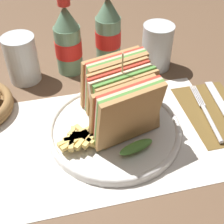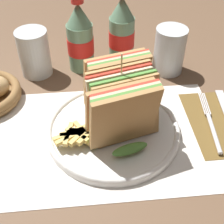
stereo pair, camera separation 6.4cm
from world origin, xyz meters
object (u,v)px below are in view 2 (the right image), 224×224
coke_bottle_near (80,39)px  coke_bottle_far (122,32)px  fork (212,126)px  glass_far (34,53)px  club_sandwich (121,100)px  glass_near (169,50)px  plate_main (113,129)px

coke_bottle_near → coke_bottle_far: (0.11, 0.03, 0.00)m
fork → glass_far: 0.46m
coke_bottle_near → glass_far: 0.12m
club_sandwich → glass_near: bearing=54.4°
coke_bottle_far → glass_near: (0.11, -0.06, -0.03)m
coke_bottle_near → glass_near: coke_bottle_near is taller
coke_bottle_near → glass_near: (0.22, -0.03, -0.03)m
club_sandwich → plate_main: bearing=-156.3°
club_sandwich → fork: 0.21m
coke_bottle_far → plate_main: bearing=-100.3°
plate_main → glass_far: bearing=126.4°
plate_main → glass_near: 0.27m
club_sandwich → coke_bottle_far: (0.03, 0.27, 0.00)m
plate_main → glass_near: glass_near is taller
coke_bottle_far → glass_near: coke_bottle_far is taller
glass_near → club_sandwich: bearing=-125.6°
fork → glass_near: 0.23m
glass_near → fork: bearing=-79.0°
plate_main → fork: (0.21, -0.01, -0.00)m
coke_bottle_far → glass_near: size_ratio=1.67×
fork → glass_near: size_ratio=1.57×
club_sandwich → coke_bottle_far: 0.27m
fork → coke_bottle_far: size_ratio=0.94×
club_sandwich → glass_far: 0.30m
plate_main → glass_near: (0.16, 0.21, 0.05)m
glass_near → glass_far: (-0.34, 0.02, 0.00)m
fork → coke_bottle_near: bearing=141.9°
fork → glass_far: (-0.38, 0.25, 0.05)m
coke_bottle_far → glass_far: size_ratio=1.67×
plate_main → glass_far: size_ratio=2.35×
plate_main → coke_bottle_far: (0.05, 0.28, 0.07)m
fork → coke_bottle_far: 0.33m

